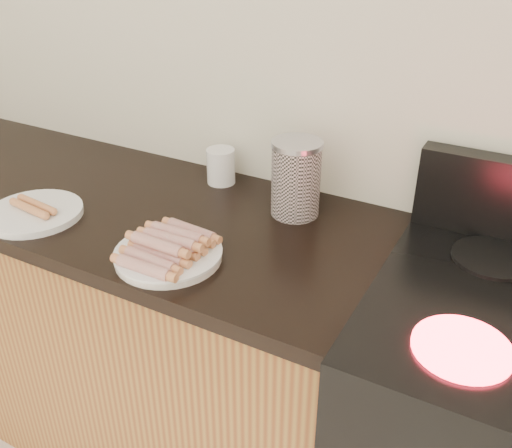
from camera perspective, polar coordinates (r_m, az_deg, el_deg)
The scene contains 11 objects.
wall_back at distance 1.54m, azimuth 2.87°, elevation 17.65°, with size 4.00×0.04×2.60m, color silver.
cabinet_base at distance 2.09m, azimuth -19.43°, elevation -7.07°, with size 2.20×0.59×0.86m, color olive.
counter_slab at distance 1.87m, azimuth -21.70°, elevation 4.12°, with size 2.20×0.62×0.04m, color black.
burner_near_left at distance 1.12m, azimuth 19.90°, elevation -11.58°, with size 0.18×0.18×0.01m, color #FF1E2D.
burner_far_left at distance 1.40m, azimuth 22.56°, elevation -3.15°, with size 0.18×0.18×0.01m, color black.
main_plate at distance 1.33m, azimuth -8.74°, elevation -3.18°, with size 0.25×0.25×0.02m, color silver.
side_plate at distance 1.60m, azimuth -21.28°, elevation 1.03°, with size 0.25×0.25×0.02m, color silver.
hotdog_pile at distance 1.31m, azimuth -8.84°, elevation -2.09°, with size 0.13×0.22×0.05m.
plain_sausages at distance 1.59m, azimuth -21.41°, elevation 1.65°, with size 0.14×0.06×0.02m.
canister at distance 1.46m, azimuth 4.01°, elevation 4.58°, with size 0.13×0.13×0.20m.
mug at distance 1.66m, azimuth -3.53°, elevation 5.79°, with size 0.08×0.08×0.10m, color white.
Camera 1 is at (0.66, 0.64, 1.62)m, focal length 40.00 mm.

